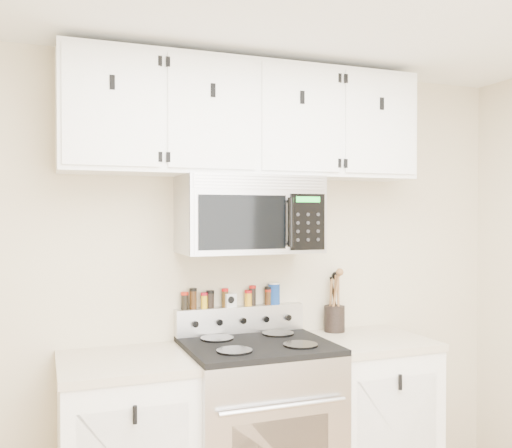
{
  "coord_description": "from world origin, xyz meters",
  "views": [
    {
      "loc": [
        -1.07,
        -1.39,
        1.63
      ],
      "look_at": [
        -0.0,
        1.45,
        1.58
      ],
      "focal_mm": 40.0,
      "sensor_mm": 36.0,
      "label": 1
    }
  ],
  "objects_px": {
    "range": "(258,429)",
    "utensil_crock": "(334,317)",
    "salt_canister": "(274,293)",
    "microwave": "(249,214)"
  },
  "relations": [
    {
      "from": "range",
      "to": "utensil_crock",
      "type": "relative_size",
      "value": 3.02
    },
    {
      "from": "range",
      "to": "utensil_crock",
      "type": "bearing_deg",
      "value": 21.6
    },
    {
      "from": "salt_canister",
      "to": "range",
      "type": "bearing_deg",
      "value": -126.84
    },
    {
      "from": "microwave",
      "to": "utensil_crock",
      "type": "distance_m",
      "value": 0.86
    },
    {
      "from": "utensil_crock",
      "to": "microwave",
      "type": "bearing_deg",
      "value": -169.8
    },
    {
      "from": "range",
      "to": "microwave",
      "type": "height_order",
      "value": "microwave"
    },
    {
      "from": "microwave",
      "to": "salt_canister",
      "type": "bearing_deg",
      "value": 36.4
    },
    {
      "from": "utensil_crock",
      "to": "salt_canister",
      "type": "bearing_deg",
      "value": 172.39
    },
    {
      "from": "utensil_crock",
      "to": "salt_canister",
      "type": "relative_size",
      "value": 2.85
    },
    {
      "from": "range",
      "to": "microwave",
      "type": "distance_m",
      "value": 1.15
    }
  ]
}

